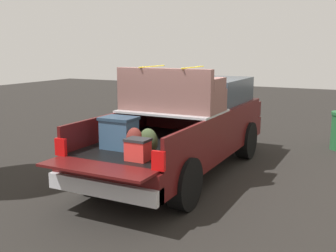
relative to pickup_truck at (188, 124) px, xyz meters
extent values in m
plane|color=black|center=(-0.37, 0.00, -0.98)|extent=(40.00, 40.00, 0.00)
cube|color=#470F0F|center=(-0.37, 0.00, -0.35)|extent=(5.50, 1.92, 0.44)
cube|color=black|center=(-1.57, 0.00, -0.11)|extent=(2.80, 1.80, 0.04)
cube|color=#470F0F|center=(-1.57, 0.93, 0.12)|extent=(2.80, 0.06, 0.50)
cube|color=#470F0F|center=(-1.57, -0.93, 0.12)|extent=(2.80, 0.06, 0.50)
cube|color=#470F0F|center=(-0.20, 0.00, 0.12)|extent=(0.06, 1.80, 0.50)
cube|color=#470F0F|center=(-3.24, 0.00, -0.11)|extent=(0.55, 1.80, 0.04)
cube|color=#B2B2B7|center=(-0.79, 0.00, 0.39)|extent=(1.25, 1.92, 0.04)
cube|color=#470F0F|center=(0.98, 0.00, 0.12)|extent=(2.30, 1.92, 0.50)
cube|color=#2D3842|center=(0.88, 0.00, 0.64)|extent=(1.94, 1.76, 0.55)
cube|color=#470F0F|center=(2.33, 0.00, 0.06)|extent=(0.40, 1.82, 0.38)
cube|color=#B2B2B7|center=(-3.09, 0.00, -0.45)|extent=(0.24, 1.92, 0.24)
cube|color=red|center=(-2.99, 0.88, 0.05)|extent=(0.06, 0.20, 0.28)
cube|color=red|center=(-2.99, -0.88, 0.05)|extent=(0.06, 0.20, 0.28)
cylinder|color=black|center=(1.38, 0.88, -0.55)|extent=(0.87, 0.30, 0.87)
cylinder|color=black|center=(1.38, -0.88, -0.55)|extent=(0.87, 0.30, 0.87)
cylinder|color=black|center=(-2.12, 0.88, -0.55)|extent=(0.87, 0.30, 0.87)
cylinder|color=black|center=(-2.12, -0.88, -0.55)|extent=(0.87, 0.30, 0.87)
cube|color=#335170|center=(-2.17, 0.32, 0.15)|extent=(0.40, 0.55, 0.49)
cube|color=#23394E|center=(-2.17, 0.32, 0.43)|extent=(0.44, 0.59, 0.05)
ellipsoid|color=maroon|center=(-2.34, -0.09, 0.12)|extent=(0.20, 0.31, 0.43)
ellipsoid|color=maroon|center=(-2.45, -0.09, 0.06)|extent=(0.09, 0.21, 0.19)
ellipsoid|color=#384728|center=(-2.27, -0.31, 0.12)|extent=(0.20, 0.33, 0.42)
ellipsoid|color=#384728|center=(-2.38, -0.31, 0.06)|extent=(0.09, 0.23, 0.19)
cube|color=red|center=(-2.67, -0.35, 0.06)|extent=(0.26, 0.34, 0.30)
cube|color=#262628|center=(-2.67, -0.35, 0.23)|extent=(0.28, 0.36, 0.04)
cube|color=brown|center=(-0.79, 0.00, 0.62)|extent=(0.90, 1.93, 0.42)
cube|color=brown|center=(-1.16, 0.00, 1.03)|extent=(0.16, 1.93, 0.40)
cube|color=brown|center=(-0.74, 0.86, 0.94)|extent=(0.66, 0.20, 0.22)
cube|color=brown|center=(-0.74, -0.87, 0.94)|extent=(0.66, 0.20, 0.22)
cube|color=yellow|center=(-0.79, 0.43, 1.24)|extent=(1.00, 0.03, 0.02)
cube|color=yellow|center=(-0.79, -0.44, 1.24)|extent=(1.00, 0.03, 0.02)
camera|label=1|loc=(-7.77, -3.46, 1.59)|focal=43.27mm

